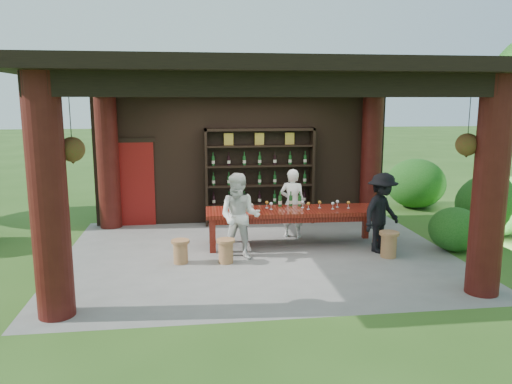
{
  "coord_description": "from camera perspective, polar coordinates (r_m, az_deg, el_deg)",
  "views": [
    {
      "loc": [
        -1.27,
        -9.19,
        2.93
      ],
      "look_at": [
        0.0,
        0.4,
        1.15
      ],
      "focal_mm": 35.0,
      "sensor_mm": 36.0,
      "label": 1
    }
  ],
  "objects": [
    {
      "name": "stool_near_left",
      "position": [
        9.17,
        -3.47,
        -6.67
      ],
      "size": [
        0.34,
        0.34,
        0.45
      ],
      "rotation": [
        0.0,
        0.0,
        -0.25
      ],
      "color": "#9B643E",
      "rests_on": "ground"
    },
    {
      "name": "pavilion",
      "position": [
        9.73,
        -0.1,
        5.71
      ],
      "size": [
        7.5,
        6.0,
        3.6
      ],
      "color": "slate",
      "rests_on": "ground"
    },
    {
      "name": "ground",
      "position": [
        9.73,
        0.31,
        -7.1
      ],
      "size": [
        90.0,
        90.0,
        0.0
      ],
      "primitive_type": "plane",
      "color": "#2D5119",
      "rests_on": "ground"
    },
    {
      "name": "guest_woman",
      "position": [
        9.25,
        -1.88,
        -2.83
      ],
      "size": [
        0.93,
        0.81,
        1.62
      ],
      "primitive_type": "imported",
      "rotation": [
        0.0,
        0.0,
        -0.29
      ],
      "color": "silver",
      "rests_on": "ground"
    },
    {
      "name": "trees",
      "position": [
        11.4,
        15.44,
        12.26
      ],
      "size": [
        21.01,
        10.22,
        4.8
      ],
      "color": "#3F2819",
      "rests_on": "ground"
    },
    {
      "name": "host",
      "position": [
        10.77,
        4.18,
        -1.29
      ],
      "size": [
        0.64,
        0.54,
        1.49
      ],
      "primitive_type": "imported",
      "rotation": [
        0.0,
        0.0,
        2.75
      ],
      "color": "white",
      "rests_on": "ground"
    },
    {
      "name": "napkin_basket",
      "position": [
        9.95,
        -1.1,
        -1.82
      ],
      "size": [
        0.27,
        0.19,
        0.14
      ],
      "primitive_type": "cube",
      "rotation": [
        0.0,
        0.0,
        -0.03
      ],
      "color": "#BF6672",
      "rests_on": "tasting_table"
    },
    {
      "name": "stool_far_left",
      "position": [
        9.24,
        -8.62,
        -6.67
      ],
      "size": [
        0.33,
        0.33,
        0.44
      ],
      "rotation": [
        0.0,
        0.0,
        -0.35
      ],
      "color": "#9B643E",
      "rests_on": "ground"
    },
    {
      "name": "tasting_table",
      "position": [
        10.2,
        4.26,
        -2.6
      ],
      "size": [
        3.56,
        1.01,
        0.75
      ],
      "rotation": [
        0.0,
        0.0,
        -0.03
      ],
      "color": "#56150C",
      "rests_on": "ground"
    },
    {
      "name": "guest_man",
      "position": [
        9.99,
        14.18,
        -2.32
      ],
      "size": [
        1.16,
        1.06,
        1.57
      ],
      "primitive_type": "imported",
      "rotation": [
        0.0,
        0.0,
        0.62
      ],
      "color": "black",
      "rests_on": "ground"
    },
    {
      "name": "table_bottles",
      "position": [
        10.44,
        3.93,
        -0.78
      ],
      "size": [
        0.49,
        0.13,
        0.31
      ],
      "color": "#194C1E",
      "rests_on": "tasting_table"
    },
    {
      "name": "shrubs",
      "position": [
        10.96,
        15.15,
        -2.51
      ],
      "size": [
        15.7,
        8.55,
        1.36
      ],
      "color": "#194C14",
      "rests_on": "ground"
    },
    {
      "name": "stool_near_right",
      "position": [
        9.81,
        14.94,
        -5.73
      ],
      "size": [
        0.37,
        0.37,
        0.49
      ],
      "rotation": [
        0.0,
        0.0,
        -0.11
      ],
      "color": "#9B643E",
      "rests_on": "ground"
    },
    {
      "name": "table_glasses",
      "position": [
        10.28,
        6.3,
        -1.45
      ],
      "size": [
        1.73,
        0.34,
        0.15
      ],
      "color": "silver",
      "rests_on": "tasting_table"
    },
    {
      "name": "wine_shelf",
      "position": [
        11.89,
        0.42,
        1.81
      ],
      "size": [
        2.6,
        0.4,
        2.29
      ],
      "color": "black",
      "rests_on": "ground"
    }
  ]
}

